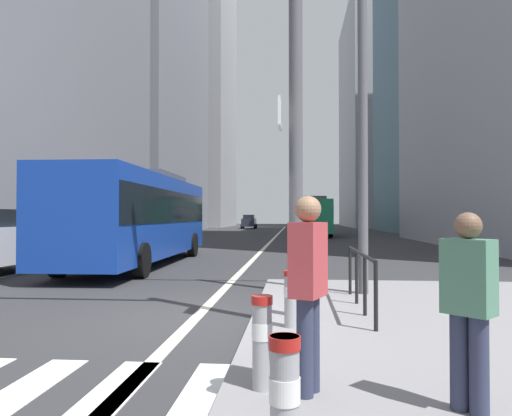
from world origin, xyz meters
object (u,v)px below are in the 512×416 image
Objects in this scene: bollard_front at (285,399)px; pedestrian_walking at (469,302)px; city_bus_red_receding at (314,215)px; city_bus_red_distant at (309,215)px; bollard_left at (262,337)px; pedestrian_waiting at (308,283)px; car_receding_far at (306,223)px; car_receding_near at (302,223)px; street_lamp_post at (362,45)px; traffic_signal_gantry at (145,69)px; car_oncoming_mid at (249,222)px; bollard_right at (291,295)px; city_bus_blue_oncoming at (140,213)px.

bollard_front is 1.87m from pedestrian_walking.
city_bus_red_receding is 0.98× the size of city_bus_red_distant.
pedestrian_waiting is at bearing -10.58° from bollard_left.
bollard_front is (-1.18, -48.74, -0.36)m from car_receding_far.
street_lamp_post reaches higher than car_receding_near.
car_receding_near is (-0.92, 9.33, -0.85)m from city_bus_red_receding.
car_receding_near is 0.63× the size of traffic_signal_gantry.
traffic_signal_gantry is at bearing -86.05° from car_oncoming_mid.
bollard_left is (-0.24, 1.46, -0.00)m from bollard_front.
city_bus_red_receding is 38.03m from bollard_left.
street_lamp_post is at bearing 64.46° from bollard_right.
pedestrian_waiting is 1.09× the size of pedestrian_walking.
pedestrian_waiting is at bearing -92.26° from city_bus_red_receding.
car_oncoming_mid is at bearing -178.55° from city_bus_red_distant.
city_bus_blue_oncoming is at bearing 109.15° from traffic_signal_gantry.
street_lamp_post reaches higher than traffic_signal_gantry.
car_receding_far is at bearing 85.35° from traffic_signal_gantry.
bollard_front is at bearing -97.40° from pedestrian_waiting.
car_receding_near is 44.85m from bollard_right.
bollard_right is at bearing -91.51° from car_receding_far.
city_bus_blue_oncoming is 13.28m from bollard_left.
traffic_signal_gantry is at bearing -94.65° from car_receding_far.
city_bus_blue_oncoming is 0.99× the size of city_bus_red_receding.
street_lamp_post reaches higher than pedestrian_waiting.
car_oncoming_mid is at bearing 93.95° from traffic_signal_gantry.
bollard_front is (2.41, -4.69, -3.54)m from traffic_signal_gantry.
car_receding_near reaches higher than bollard_front.
car_receding_far reaches higher than bollard_front.
car_receding_far is (0.41, -0.02, -0.00)m from car_receding_near.
traffic_signal_gantry reaches higher than car_oncoming_mid.
car_receding_far is at bearing -2.13° from car_receding_near.
bollard_left is at bearing 99.38° from bollard_front.
city_bus_red_distant is at bearing 85.25° from car_receding_near.
traffic_signal_gantry is (-4.09, -34.74, 2.33)m from city_bus_red_receding.
street_lamp_post is at bearing -90.39° from city_bus_red_receding.
pedestrian_waiting is (2.59, -3.31, -3.03)m from traffic_signal_gantry.
traffic_signal_gantry is 4.11× the size of pedestrian_waiting.
car_oncoming_mid is 15.99m from car_receding_far.
car_receding_near is at bearing 95.62° from city_bus_red_receding.
bollard_right is at bearing 90.08° from bollard_front.
bollard_right is at bearing -90.98° from car_receding_near.
city_bus_red_receding reaches higher than pedestrian_walking.
pedestrian_walking is at bearing -12.49° from bollard_left.
city_bus_red_receding is 39.48m from bollard_front.
city_bus_blue_oncoming is 2.54× the size of car_receding_far.
car_oncoming_mid and car_receding_far have the same top height.
city_bus_red_receding is at bearing 74.47° from city_bus_blue_oncoming.
traffic_signal_gantry is (-3.58, -44.05, 3.18)m from car_receding_far.
car_receding_far is at bearing 88.28° from bollard_left.
car_receding_near is at bearing 88.79° from bollard_left.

